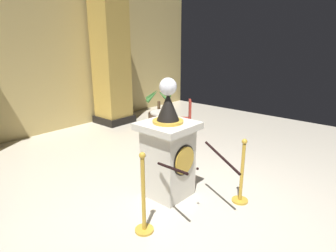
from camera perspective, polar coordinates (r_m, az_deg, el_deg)
name	(u,v)px	position (r m, az deg, el deg)	size (l,w,h in m)	color
ground_plane	(190,203)	(4.43, 4.39, -14.98)	(11.54, 11.54, 0.00)	beige
back_wall	(25,54)	(7.76, -26.42, 12.71)	(11.54, 0.16, 4.01)	tan
pedestal_clock	(168,151)	(4.33, 0.05, -5.05)	(0.76, 0.76, 1.82)	silver
stanchion_near	(144,205)	(3.68, -4.85, -15.29)	(0.24, 0.24, 1.07)	gold
stanchion_far	(241,181)	(4.42, 14.35, -10.45)	(0.24, 0.24, 0.99)	gold
velvet_rope	(198,163)	(3.80, 5.92, -7.22)	(1.04, 1.03, 0.22)	black
column_right	(111,55)	(8.30, -11.28, 13.59)	(0.94, 0.94, 3.85)	black
potted_palm_right	(159,118)	(7.69, -1.82, 1.54)	(0.84, 0.82, 1.11)	#4C3828
cafe_table	(163,124)	(6.57, -1.09, 0.47)	(0.56, 0.56, 0.76)	#332D28
cafe_chair_red	(186,116)	(6.86, 3.55, 1.93)	(0.56, 0.56, 0.96)	black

